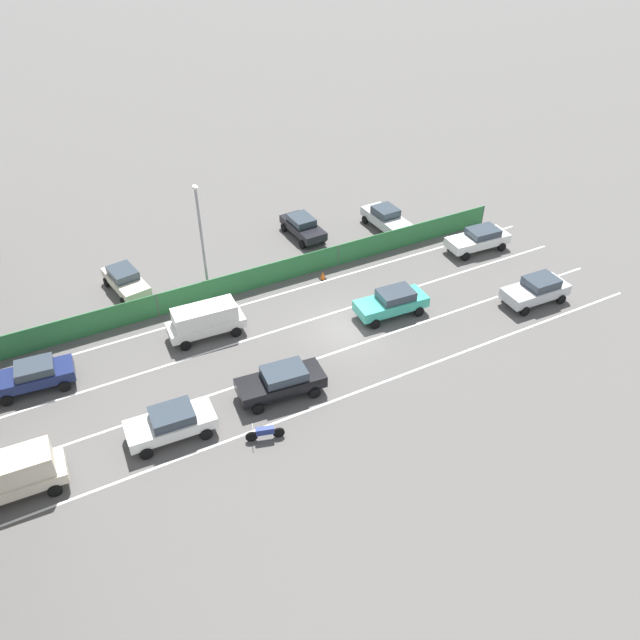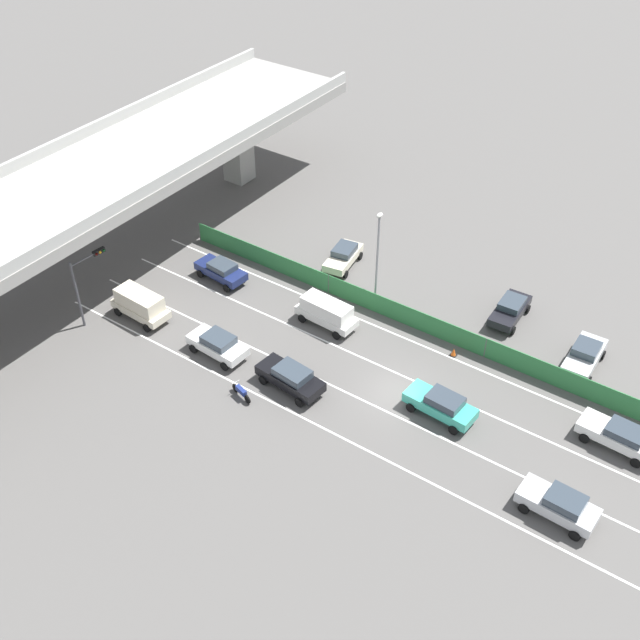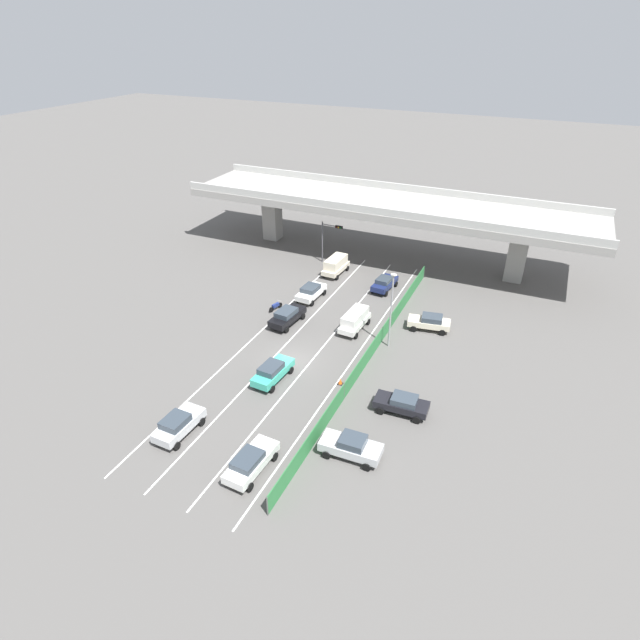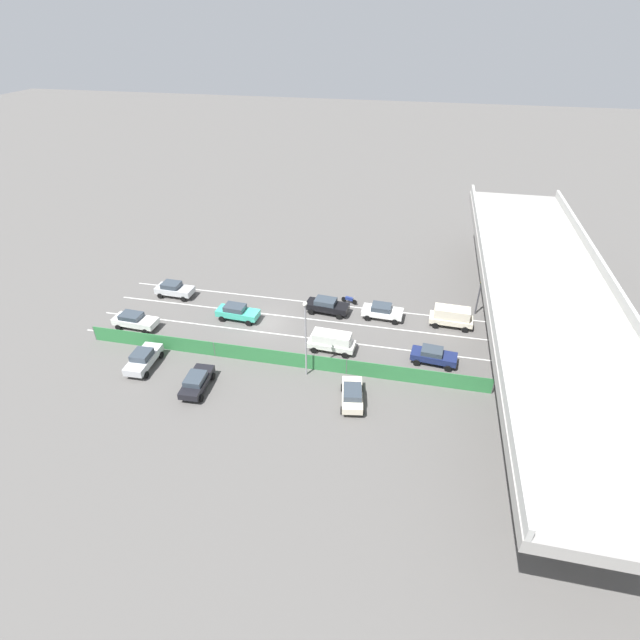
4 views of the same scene
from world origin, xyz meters
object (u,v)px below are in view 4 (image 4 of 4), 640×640
(car_sedan_silver, at_px, (174,289))
(parked_wagon_silver, at_px, (143,359))
(car_van_white, at_px, (332,341))
(parked_sedan_cream, at_px, (352,394))
(car_sedan_black, at_px, (327,305))
(car_sedan_navy, at_px, (433,355))
(traffic_cone, at_px, (236,349))
(street_lamp, at_px, (306,333))
(motorcycle, at_px, (349,300))
(traffic_light, at_px, (481,287))
(car_van_cream, at_px, (452,316))
(car_sedan_white, at_px, (382,311))
(car_hatchback_white, at_px, (135,320))
(car_taxi_teal, at_px, (237,312))
(parked_sedan_dark, at_px, (197,381))

(car_sedan_silver, distance_m, parked_wagon_silver, 13.16)
(car_sedan_silver, distance_m, car_van_white, 20.99)
(parked_sedan_cream, bearing_deg, car_sedan_black, -160.06)
(car_sedan_navy, relative_size, parked_sedan_cream, 0.99)
(traffic_cone, bearing_deg, car_sedan_black, 141.06)
(parked_wagon_silver, height_order, traffic_cone, parked_wagon_silver)
(car_sedan_silver, bearing_deg, car_sedan_navy, 77.64)
(car_van_white, height_order, street_lamp, street_lamp)
(car_sedan_silver, relative_size, parked_sedan_cream, 1.00)
(motorcycle, height_order, traffic_light, traffic_light)
(traffic_light, xyz_separation_m, traffic_cone, (11.24, -23.18, -3.54))
(car_sedan_navy, relative_size, car_sedan_silver, 0.99)
(car_van_cream, distance_m, parked_sedan_cream, 16.20)
(parked_sedan_cream, relative_size, street_lamp, 0.57)
(car_sedan_white, height_order, car_van_white, car_van_white)
(street_lamp, bearing_deg, car_sedan_black, -178.53)
(car_hatchback_white, height_order, car_van_cream, car_van_cream)
(car_sedan_navy, bearing_deg, traffic_light, 154.07)
(car_van_cream, relative_size, traffic_cone, 7.41)
(street_lamp, bearing_deg, parked_wagon_silver, -82.20)
(car_sedan_silver, height_order, motorcycle, car_sedan_silver)
(car_van_white, bearing_deg, motorcycle, 178.39)
(car_van_cream, xyz_separation_m, parked_wagon_silver, (13.14, -28.15, -0.28))
(car_sedan_black, relative_size, parked_wagon_silver, 1.06)
(car_van_white, xyz_separation_m, traffic_light, (-9.06, 14.12, 2.66))
(parked_sedan_cream, bearing_deg, car_hatchback_white, -105.22)
(car_sedan_navy, distance_m, car_sedan_silver, 30.39)
(car_hatchback_white, xyz_separation_m, motorcycle, (-9.65, 21.20, -0.46))
(car_taxi_teal, relative_size, parked_sedan_cream, 1.05)
(parked_sedan_dark, bearing_deg, traffic_light, 124.88)
(car_sedan_white, bearing_deg, motorcycle, -120.88)
(car_sedan_white, height_order, parked_sedan_dark, car_sedan_white)
(motorcycle, xyz_separation_m, traffic_light, (0.22, 13.86, 3.36))
(parked_sedan_dark, bearing_deg, parked_sedan_cream, 94.94)
(street_lamp, bearing_deg, car_van_cream, 130.34)
(car_van_white, height_order, parked_sedan_cream, car_van_white)
(parked_wagon_silver, xyz_separation_m, traffic_cone, (-3.99, 7.62, -0.65))
(car_sedan_silver, bearing_deg, parked_sedan_cream, 59.66)
(car_sedan_navy, relative_size, motorcycle, 2.31)
(car_van_cream, bearing_deg, car_sedan_silver, -89.29)
(car_hatchback_white, distance_m, traffic_light, 36.42)
(car_sedan_navy, distance_m, parked_wagon_silver, 27.16)
(parked_wagon_silver, relative_size, traffic_cone, 7.39)
(motorcycle, height_order, parked_wagon_silver, parked_wagon_silver)
(parked_sedan_dark, bearing_deg, car_sedan_navy, 111.98)
(parked_wagon_silver, height_order, parked_sedan_dark, parked_wagon_silver)
(car_sedan_silver, distance_m, car_van_cream, 31.41)
(car_van_cream, height_order, street_lamp, street_lamp)
(street_lamp, relative_size, traffic_cone, 12.64)
(car_sedan_navy, relative_size, car_sedan_black, 0.91)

